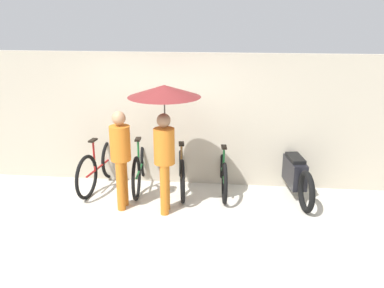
% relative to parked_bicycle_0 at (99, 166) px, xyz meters
% --- Properties ---
extents(ground_plane, '(30.00, 30.00, 0.00)m').
position_rel_parked_bicycle_0_xyz_m(ground_plane, '(1.10, -1.39, -0.39)').
color(ground_plane, beige).
extents(back_wall, '(11.42, 0.12, 2.37)m').
position_rel_parked_bicycle_0_xyz_m(back_wall, '(1.10, 0.42, 0.79)').
color(back_wall, '#B2A893').
rests_on(back_wall, ground).
extents(parked_bicycle_0, '(0.44, 1.74, 0.98)m').
position_rel_parked_bicycle_0_xyz_m(parked_bicycle_0, '(0.00, 0.00, 0.00)').
color(parked_bicycle_0, black).
rests_on(parked_bicycle_0, ground).
extents(parked_bicycle_1, '(0.44, 1.79, 1.10)m').
position_rel_parked_bicycle_0_xyz_m(parked_bicycle_1, '(0.73, 0.08, -0.00)').
color(parked_bicycle_1, black).
rests_on(parked_bicycle_1, ground).
extents(parked_bicycle_2, '(0.50, 1.81, 0.99)m').
position_rel_parked_bicycle_0_xyz_m(parked_bicycle_2, '(1.46, 0.08, -0.01)').
color(parked_bicycle_2, black).
rests_on(parked_bicycle_2, ground).
extents(parked_bicycle_3, '(0.44, 1.73, 0.98)m').
position_rel_parked_bicycle_0_xyz_m(parked_bicycle_3, '(2.20, 0.10, -0.03)').
color(parked_bicycle_3, black).
rests_on(parked_bicycle_3, ground).
extents(pedestrian_leading, '(0.32, 0.32, 1.59)m').
position_rel_parked_bicycle_0_xyz_m(pedestrian_leading, '(0.63, -0.78, 0.54)').
color(pedestrian_leading, '#C66B1E').
rests_on(pedestrian_leading, ground).
extents(pedestrian_center, '(1.10, 1.10, 2.00)m').
position_rel_parked_bicycle_0_xyz_m(pedestrian_center, '(1.33, -0.76, 1.22)').
color(pedestrian_center, '#C66B1E').
rests_on(pedestrian_center, ground).
extents(motorcycle, '(0.61, 1.98, 0.90)m').
position_rel_parked_bicycle_0_xyz_m(motorcycle, '(3.42, 0.05, -0.00)').
color(motorcycle, black).
rests_on(motorcycle, ground).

